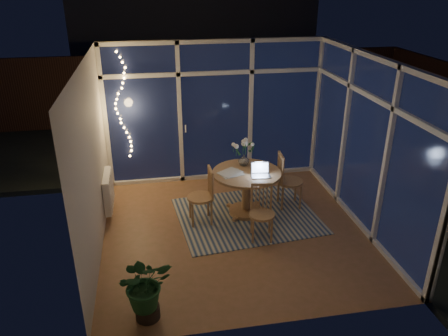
{
  "coord_description": "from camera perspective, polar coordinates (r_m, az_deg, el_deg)",
  "views": [
    {
      "loc": [
        -1.19,
        -5.63,
        3.64
      ],
      "look_at": [
        -0.15,
        0.25,
        0.96
      ],
      "focal_mm": 35.0,
      "sensor_mm": 36.0,
      "label": 1
    }
  ],
  "objects": [
    {
      "name": "garden_fence",
      "position": [
        11.52,
        -3.91,
        10.39
      ],
      "size": [
        11.0,
        0.08,
        1.8
      ],
      "primitive_type": "cube",
      "color": "#321B12",
      "rests_on": "ground"
    },
    {
      "name": "window_wall_back",
      "position": [
        8.03,
        -1.11,
        7.26
      ],
      "size": [
        4.0,
        0.1,
        2.6
      ],
      "primitive_type": "cube",
      "color": "white",
      "rests_on": "floor"
    },
    {
      "name": "chair_right",
      "position": [
        7.33,
        8.63,
        -1.59
      ],
      "size": [
        0.48,
        0.48,
        0.97
      ],
      "primitive_type": "cube",
      "rotation": [
        0.0,
        0.0,
        1.5
      ],
      "color": "#8E5B40",
      "rests_on": "floor"
    },
    {
      "name": "neighbour_roof",
      "position": [
        14.28,
        -4.23,
        18.35
      ],
      "size": [
        7.0,
        3.0,
        2.2
      ],
      "primitive_type": "cube",
      "color": "#2F3239",
      "rests_on": "ground"
    },
    {
      "name": "phone",
      "position": [
        6.94,
        4.14,
        -0.45
      ],
      "size": [
        0.11,
        0.06,
        0.01
      ],
      "primitive_type": "cube",
      "rotation": [
        0.0,
        0.0,
        -0.04
      ],
      "color": "black",
      "rests_on": "dining_table"
    },
    {
      "name": "floor",
      "position": [
        6.81,
        1.59,
        -8.12
      ],
      "size": [
        4.0,
        4.0,
        0.0
      ],
      "primitive_type": "plane",
      "color": "brown",
      "rests_on": "ground"
    },
    {
      "name": "potted_plant",
      "position": [
        5.15,
        -10.17,
        -15.54
      ],
      "size": [
        0.63,
        0.58,
        0.76
      ],
      "primitive_type": "imported",
      "rotation": [
        0.0,
        0.0,
        0.23
      ],
      "color": "#1A4924",
      "rests_on": "floor"
    },
    {
      "name": "dining_table",
      "position": [
        7.09,
        2.92,
        -3.26
      ],
      "size": [
        1.2,
        1.2,
        0.75
      ],
      "primitive_type": "cylinder",
      "rotation": [
        0.0,
        0.0,
        0.1
      ],
      "color": "#8E5B40",
      "rests_on": "floor"
    },
    {
      "name": "garden_patio",
      "position": [
        11.38,
        -0.97,
        5.22
      ],
      "size": [
        12.0,
        6.0,
        0.1
      ],
      "primitive_type": "cube",
      "color": "black",
      "rests_on": "ground"
    },
    {
      "name": "fairy_lights",
      "position": [
        7.81,
        -13.18,
        7.87
      ],
      "size": [
        0.24,
        0.1,
        1.85
      ],
      "primitive_type": null,
      "color": "#EAAF5D",
      "rests_on": "window_wall_back"
    },
    {
      "name": "flower_vase",
      "position": [
        7.13,
        2.6,
        1.16
      ],
      "size": [
        0.22,
        0.22,
        0.21
      ],
      "primitive_type": "imported",
      "rotation": [
        0.0,
        0.0,
        0.1
      ],
      "color": "white",
      "rests_on": "dining_table"
    },
    {
      "name": "chair_left",
      "position": [
        6.8,
        -3.12,
        -3.68
      ],
      "size": [
        0.45,
        0.45,
        0.93
      ],
      "primitive_type": "cube",
      "rotation": [
        0.0,
        0.0,
        -1.54
      ],
      "color": "#8E5B40",
      "rests_on": "floor"
    },
    {
      "name": "chair_front",
      "position": [
        6.41,
        4.98,
        -5.93
      ],
      "size": [
        0.46,
        0.46,
        0.86
      ],
      "primitive_type": "cube",
      "rotation": [
        0.0,
        0.0,
        -0.16
      ],
      "color": "#8E5B40",
      "rests_on": "floor"
    },
    {
      "name": "laptop",
      "position": [
        6.75,
        4.86,
        -0.25
      ],
      "size": [
        0.31,
        0.28,
        0.21
      ],
      "primitive_type": null,
      "rotation": [
        0.0,
        0.0,
        -0.09
      ],
      "color": "#BCBCC1",
      "rests_on": "dining_table"
    },
    {
      "name": "wall_back",
      "position": [
        8.07,
        -1.16,
        7.34
      ],
      "size": [
        4.0,
        0.04,
        2.6
      ],
      "primitive_type": "cube",
      "color": "beige",
      "rests_on": "floor"
    },
    {
      "name": "ceiling",
      "position": [
        5.85,
        1.89,
        13.96
      ],
      "size": [
        4.0,
        4.0,
        0.0
      ],
      "primitive_type": "plane",
      "color": "silver",
      "rests_on": "wall_back"
    },
    {
      "name": "wall_front",
      "position": [
        4.48,
        6.94,
        -7.48
      ],
      "size": [
        4.0,
        0.04,
        2.6
      ],
      "primitive_type": "cube",
      "color": "beige",
      "rests_on": "floor"
    },
    {
      "name": "wall_right",
      "position": [
        6.88,
        18.3,
        3.06
      ],
      "size": [
        0.04,
        4.0,
        2.6
      ],
      "primitive_type": "cube",
      "color": "beige",
      "rests_on": "floor"
    },
    {
      "name": "garden_shrubs",
      "position": [
        9.58,
        -7.18,
        4.57
      ],
      "size": [
        0.9,
        0.9,
        0.9
      ],
      "primitive_type": "sphere",
      "color": "black",
      "rests_on": "ground"
    },
    {
      "name": "radiator",
      "position": [
        7.33,
        -14.89,
        -2.92
      ],
      "size": [
        0.1,
        0.7,
        0.58
      ],
      "primitive_type": "cube",
      "color": "white",
      "rests_on": "wall_left"
    },
    {
      "name": "window_wall_right",
      "position": [
        6.86,
        18.0,
        3.04
      ],
      "size": [
        0.1,
        4.0,
        2.6
      ],
      "primitive_type": "cube",
      "color": "white",
      "rests_on": "floor"
    },
    {
      "name": "wall_left",
      "position": [
        6.15,
        -16.85,
        0.76
      ],
      "size": [
        0.04,
        4.0,
        2.6
      ],
      "primitive_type": "cube",
      "color": "beige",
      "rests_on": "floor"
    },
    {
      "name": "bowl",
      "position": [
        7.07,
        4.72,
        0.15
      ],
      "size": [
        0.17,
        0.17,
        0.04
      ],
      "primitive_type": "imported",
      "rotation": [
        0.0,
        0.0,
        0.1
      ],
      "color": "white",
      "rests_on": "dining_table"
    },
    {
      "name": "rug",
      "position": [
        7.18,
        3.03,
        -6.23
      ],
      "size": [
        2.36,
        1.97,
        0.01
      ],
      "primitive_type": "cube",
      "rotation": [
        0.0,
        0.0,
        0.1
      ],
      "color": "beige",
      "rests_on": "floor"
    },
    {
      "name": "newspapers",
      "position": [
        6.87,
        0.95,
        -0.6
      ],
      "size": [
        0.42,
        0.38,
        0.02
      ],
      "primitive_type": "cube",
      "rotation": [
        0.0,
        0.0,
        0.38
      ],
      "color": "silver",
      "rests_on": "dining_table"
    }
  ]
}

